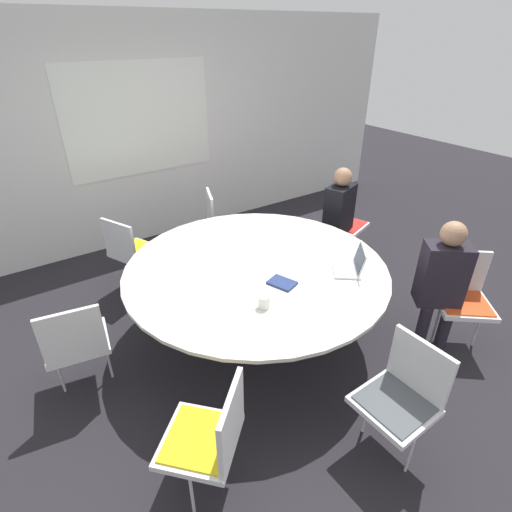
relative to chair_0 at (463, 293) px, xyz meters
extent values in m
plane|color=black|center=(-1.43, 1.08, -0.52)|extent=(16.00, 16.00, 0.00)
cube|color=silver|center=(-1.43, 3.58, 0.83)|extent=(8.00, 0.06, 2.70)
cube|color=white|center=(-1.43, 3.54, 1.03)|extent=(1.80, 0.01, 1.30)
cylinder|color=#333333|center=(-1.43, 1.08, -0.51)|extent=(0.79, 0.79, 0.02)
cylinder|color=#333333|center=(-1.43, 1.08, -0.15)|extent=(0.15, 0.15, 0.69)
cylinder|color=silver|center=(-1.43, 1.08, 0.21)|extent=(2.23, 2.23, 0.03)
cube|color=silver|center=(-0.04, -0.05, -0.07)|extent=(0.61, 0.60, 0.04)
cube|color=#E04C1E|center=(-0.04, -0.05, -0.05)|extent=(0.53, 0.53, 0.01)
cube|color=silver|center=(0.08, 0.10, 0.15)|extent=(0.34, 0.29, 0.40)
cylinder|color=silver|center=(0.10, -0.17, -0.30)|extent=(0.02, 0.02, 0.42)
cylinder|color=silver|center=(-0.18, 0.06, -0.30)|extent=(0.02, 0.02, 0.42)
cube|color=silver|center=(0.27, 1.64, -0.07)|extent=(0.55, 0.54, 0.04)
cube|color=red|center=(0.27, 1.64, -0.05)|extent=(0.48, 0.47, 0.01)
cube|color=silver|center=(0.20, 1.83, 0.15)|extent=(0.41, 0.16, 0.40)
cylinder|color=silver|center=(0.44, 1.70, -0.30)|extent=(0.02, 0.02, 0.42)
cylinder|color=silver|center=(0.10, 1.59, -0.30)|extent=(0.02, 0.02, 0.42)
cube|color=silver|center=(-0.90, 2.46, -0.07)|extent=(0.55, 0.56, 0.04)
cube|color=red|center=(-0.90, 2.46, -0.05)|extent=(0.48, 0.49, 0.01)
cube|color=silver|center=(-1.08, 2.53, 0.15)|extent=(0.18, 0.40, 0.40)
cylinder|color=silver|center=(-0.83, 2.63, -0.30)|extent=(0.02, 0.02, 0.42)
cylinder|color=silver|center=(-0.96, 2.30, -0.30)|extent=(0.02, 0.02, 0.42)
cube|color=silver|center=(-2.03, 2.43, -0.07)|extent=(0.56, 0.57, 0.04)
cube|color=gold|center=(-2.03, 2.43, -0.05)|extent=(0.50, 0.50, 0.01)
cube|color=silver|center=(-2.21, 2.35, 0.15)|extent=(0.20, 0.39, 0.40)
cylinder|color=silver|center=(-2.11, 2.60, -0.30)|extent=(0.02, 0.02, 0.42)
cylinder|color=silver|center=(-1.96, 2.27, -0.30)|extent=(0.02, 0.02, 0.42)
cube|color=silver|center=(-2.89, 1.32, -0.07)|extent=(0.50, 0.49, 0.04)
cube|color=teal|center=(-2.89, 1.32, -0.05)|extent=(0.44, 0.43, 0.01)
cube|color=silver|center=(-2.92, 1.13, 0.15)|extent=(0.42, 0.10, 0.40)
cylinder|color=silver|center=(-3.07, 1.35, -0.30)|extent=(0.02, 0.02, 0.42)
cylinder|color=silver|center=(-2.71, 1.29, -0.30)|extent=(0.02, 0.02, 0.42)
cube|color=silver|center=(-2.51, 0.06, -0.07)|extent=(0.61, 0.61, 0.04)
cube|color=gold|center=(-2.51, 0.06, -0.05)|extent=(0.54, 0.53, 0.01)
cube|color=silver|center=(-2.38, -0.08, 0.15)|extent=(0.33, 0.31, 0.40)
cylinder|color=silver|center=(-2.64, -0.06, -0.30)|extent=(0.02, 0.02, 0.42)
cylinder|color=silver|center=(-2.38, 0.18, -0.30)|extent=(0.02, 0.02, 0.42)
cube|color=silver|center=(-1.39, -0.41, -0.07)|extent=(0.43, 0.45, 0.04)
cube|color=#4C5156|center=(-1.39, -0.41, -0.05)|extent=(0.38, 0.40, 0.01)
cube|color=silver|center=(-1.20, -0.40, 0.15)|extent=(0.04, 0.42, 0.40)
cylinder|color=silver|center=(-1.39, -0.59, -0.30)|extent=(0.02, 0.02, 0.42)
cylinder|color=silver|center=(-1.39, -0.23, -0.30)|extent=(0.02, 0.02, 0.42)
cylinder|color=#231E28|center=(-0.22, -0.04, -0.28)|extent=(0.10, 0.10, 0.46)
cylinder|color=#231E28|center=(-0.36, 0.08, -0.28)|extent=(0.10, 0.10, 0.46)
cube|color=#231E28|center=(-0.23, 0.10, 0.22)|extent=(0.42, 0.40, 0.55)
sphere|color=#A87A5B|center=(-0.23, 0.10, 0.60)|extent=(0.20, 0.20, 0.20)
cylinder|color=black|center=(0.16, 1.50, -0.28)|extent=(0.10, 0.10, 0.46)
cylinder|color=black|center=(-0.01, 1.44, -0.28)|extent=(0.10, 0.10, 0.46)
cube|color=black|center=(0.04, 1.57, 0.22)|extent=(0.41, 0.32, 0.55)
sphere|color=#A87A5B|center=(0.04, 1.57, 0.60)|extent=(0.20, 0.20, 0.20)
cube|color=silver|center=(-0.84, 0.60, 0.23)|extent=(0.36, 0.37, 0.02)
cube|color=silver|center=(-0.76, 0.53, 0.34)|extent=(0.23, 0.26, 0.20)
cube|color=black|center=(-0.77, 0.54, 0.34)|extent=(0.20, 0.23, 0.17)
cube|color=navy|center=(-1.41, 0.73, 0.23)|extent=(0.21, 0.25, 0.02)
cylinder|color=white|center=(-1.70, 0.57, 0.27)|extent=(0.09, 0.09, 0.10)
camera|label=1|loc=(-3.07, -1.33, 1.99)|focal=28.00mm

